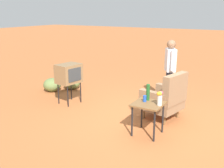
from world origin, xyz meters
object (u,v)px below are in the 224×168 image
armchair (166,98)px  flower_vase (160,98)px  person_standing (170,68)px  bottle_wine_green (148,92)px  soda_can_blue (145,99)px  side_table (148,108)px  tv_on_stand (69,74)px

armchair → flower_vase: 0.95m
person_standing → bottle_wine_green: (1.76, 0.15, -0.14)m
soda_can_blue → flower_vase: size_ratio=0.46×
flower_vase → side_table: bearing=-89.1°
armchair → side_table: armchair is taller
person_standing → soda_can_blue: (1.88, 0.14, -0.24)m
tv_on_stand → person_standing: person_standing is taller
person_standing → flower_vase: 1.99m
armchair → soda_can_blue: (0.84, -0.14, 0.20)m
soda_can_blue → bottle_wine_green: (-0.12, 0.01, 0.10)m
armchair → tv_on_stand: size_ratio=1.03×
soda_can_blue → bottle_wine_green: bearing=173.6°
flower_vase → soda_can_blue: bearing=-98.7°
tv_on_stand → side_table: bearing=75.0°
side_table → flower_vase: bearing=90.9°
armchair → bottle_wine_green: 0.79m
side_table → person_standing: person_standing is taller
soda_can_blue → flower_vase: 0.33m
armchair → soda_can_blue: bearing=-9.3°
bottle_wine_green → flower_vase: 0.35m
bottle_wine_green → armchair: bearing=170.2°
armchair → flower_vase: size_ratio=4.00×
side_table → soda_can_blue: 0.19m
tv_on_stand → person_standing: (-1.27, 2.21, 0.16)m
tv_on_stand → bottle_wine_green: 2.41m
soda_can_blue → armchair: bearing=170.7°
person_standing → flower_vase: size_ratio=6.19×
bottle_wine_green → flower_vase: bearing=61.4°
armchair → side_table: bearing=-2.5°
armchair → side_table: 0.89m
flower_vase → bottle_wine_green: bearing=-118.6°
tv_on_stand → flower_vase: 2.75m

